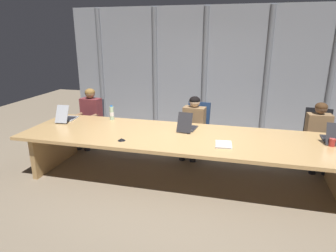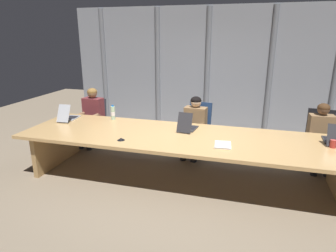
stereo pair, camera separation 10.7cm
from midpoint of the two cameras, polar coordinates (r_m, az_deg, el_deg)
ground_plane at (r=4.74m, az=3.23°, el=-10.22°), size 13.18×13.18×0.00m
conference_table at (r=4.49m, az=3.36°, el=-3.37°), size 4.97×1.39×0.72m
curtain_backdrop at (r=6.95m, az=8.51°, el=10.63°), size 6.59×0.17×2.81m
laptop_left_end at (r=5.55m, az=-18.12°, el=1.77°), size 0.26×0.50×0.30m
laptop_left_mid at (r=4.70m, az=4.47°, el=-0.10°), size 0.28×0.46×0.31m
laptop_center at (r=4.78m, az=29.94°, el=-2.17°), size 0.26×0.47×0.30m
office_chair_left_end at (r=6.38m, az=-13.59°, el=-0.11°), size 0.60×0.61×0.89m
office_chair_left_mid at (r=5.66m, az=6.18°, el=-1.73°), size 0.60×0.61×0.96m
office_chair_center at (r=5.73m, az=27.46°, el=-3.41°), size 0.60×0.61×0.96m
person_left_end at (r=6.14m, az=-14.14°, el=2.37°), size 0.44×0.57×1.16m
person_left_mid at (r=5.43m, az=5.58°, el=0.60°), size 0.45×0.57×1.11m
person_center at (r=5.49m, az=28.06°, el=-1.23°), size 0.41×0.56×1.12m
water_bottle_primary at (r=5.35m, az=-10.05°, el=2.51°), size 0.08×0.08×0.26m
coffee_mug_near at (r=4.58m, az=29.97°, el=-3.01°), size 0.13×0.08×0.11m
conference_mic_left_side at (r=4.30m, az=-8.37°, el=-2.52°), size 0.11×0.11×0.03m
spiral_notepad at (r=4.13m, az=11.30°, el=-3.63°), size 0.25×0.33×0.03m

